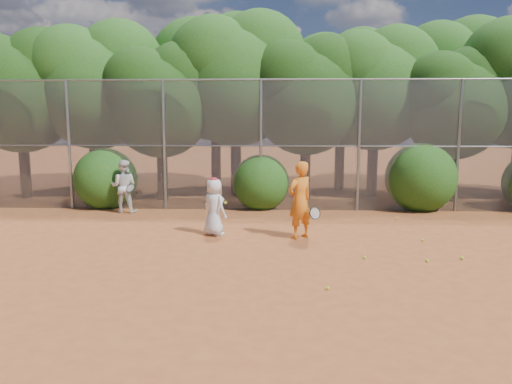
{
  "coord_description": "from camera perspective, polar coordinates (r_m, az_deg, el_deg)",
  "views": [
    {
      "loc": [
        -0.5,
        -9.37,
        2.92
      ],
      "look_at": [
        -1.0,
        2.5,
        1.1
      ],
      "focal_mm": 35.0,
      "sensor_mm": 36.0,
      "label": 1
    }
  ],
  "objects": [
    {
      "name": "ball_0",
      "position": [
        10.69,
        18.99,
        -7.44
      ],
      "size": [
        0.07,
        0.07,
        0.07
      ],
      "primitive_type": "sphere",
      "color": "#BAD526",
      "rests_on": "ground"
    },
    {
      "name": "tree_0",
      "position": [
        19.59,
        -25.24,
        10.86
      ],
      "size": [
        4.38,
        3.81,
        6.0
      ],
      "color": "black",
      "rests_on": "ground"
    },
    {
      "name": "ball_3",
      "position": [
        11.14,
        22.49,
        -6.99
      ],
      "size": [
        0.07,
        0.07,
        0.07
      ],
      "primitive_type": "sphere",
      "color": "#BAD526",
      "rests_on": "ground"
    },
    {
      "name": "tree_5",
      "position": [
        18.78,
        13.62,
        11.92
      ],
      "size": [
        4.51,
        3.92,
        6.17
      ],
      "color": "black",
      "rests_on": "ground"
    },
    {
      "name": "tree_1",
      "position": [
        19.07,
        -17.74,
        12.05
      ],
      "size": [
        4.64,
        4.03,
        6.35
      ],
      "color": "black",
      "rests_on": "ground"
    },
    {
      "name": "ball_1",
      "position": [
        12.39,
        18.5,
        -5.22
      ],
      "size": [
        0.07,
        0.07,
        0.07
      ],
      "primitive_type": "sphere",
      "color": "#BAD526",
      "rests_on": "ground"
    },
    {
      "name": "ball_4",
      "position": [
        10.59,
        12.31,
        -7.31
      ],
      "size": [
        0.07,
        0.07,
        0.07
      ],
      "primitive_type": "sphere",
      "color": "#BAD526",
      "rests_on": "ground"
    },
    {
      "name": "ball_2",
      "position": [
        8.67,
        8.22,
        -10.83
      ],
      "size": [
        0.07,
        0.07,
        0.07
      ],
      "primitive_type": "sphere",
      "color": "#BAD526",
      "rests_on": "ground"
    },
    {
      "name": "tree_12",
      "position": [
        21.85,
        21.79,
        12.29
      ],
      "size": [
        5.02,
        4.37,
        6.88
      ],
      "color": "black",
      "rests_on": "ground"
    },
    {
      "name": "ground",
      "position": [
        9.83,
        5.29,
        -8.62
      ],
      "size": [
        80.0,
        80.0,
        0.0
      ],
      "primitive_type": "plane",
      "color": "#964921",
      "rests_on": "ground"
    },
    {
      "name": "bush_2",
      "position": [
        16.4,
        18.32,
        1.9
      ],
      "size": [
        2.2,
        2.2,
        2.2
      ],
      "primitive_type": "sphere",
      "color": "#1C4912",
      "rests_on": "ground"
    },
    {
      "name": "bush_0",
      "position": [
        16.71,
        -16.83,
        1.74
      ],
      "size": [
        2.0,
        2.0,
        2.0
      ],
      "primitive_type": "sphere",
      "color": "#1C4912",
      "rests_on": "ground"
    },
    {
      "name": "tree_11",
      "position": [
        20.21,
        9.9,
        12.12
      ],
      "size": [
        4.64,
        4.03,
        6.35
      ],
      "color": "black",
      "rests_on": "ground"
    },
    {
      "name": "bush_1",
      "position": [
        15.8,
        0.57,
        1.37
      ],
      "size": [
        1.8,
        1.8,
        1.8
      ],
      "primitive_type": "sphere",
      "color": "#1C4912",
      "rests_on": "ground"
    },
    {
      "name": "player_yellow",
      "position": [
        11.94,
        5.04,
        -0.93
      ],
      "size": [
        0.91,
        0.77,
        1.86
      ],
      "rotation": [
        0.0,
        0.0,
        3.81
      ],
      "color": "orange",
      "rests_on": "ground"
    },
    {
      "name": "tree_4",
      "position": [
        17.65,
        5.94,
        11.39
      ],
      "size": [
        4.19,
        3.64,
        5.73
      ],
      "color": "black",
      "rests_on": "ground"
    },
    {
      "name": "tree_2",
      "position": [
        17.66,
        -10.71,
        10.72
      ],
      "size": [
        3.99,
        3.47,
        5.47
      ],
      "color": "black",
      "rests_on": "ground"
    },
    {
      "name": "tree_3",
      "position": [
        18.32,
        -2.16,
        13.33
      ],
      "size": [
        4.89,
        4.26,
        6.7
      ],
      "color": "black",
      "rests_on": "ground"
    },
    {
      "name": "player_white",
      "position": [
        15.62,
        -14.89,
        0.63
      ],
      "size": [
        0.87,
        0.76,
        1.6
      ],
      "rotation": [
        0.0,
        0.0,
        3.15
      ],
      "color": "white",
      "rests_on": "ground"
    },
    {
      "name": "ball_5",
      "position": [
        14.69,
        15.73,
        -2.94
      ],
      "size": [
        0.07,
        0.07,
        0.07
      ],
      "primitive_type": "sphere",
      "color": "#BAD526",
      "rests_on": "ground"
    },
    {
      "name": "tree_10",
      "position": [
        20.63,
        -4.51,
        13.44
      ],
      "size": [
        5.15,
        4.48,
        7.06
      ],
      "color": "black",
      "rests_on": "ground"
    },
    {
      "name": "tree_6",
      "position": [
        18.43,
        21.9,
        9.8
      ],
      "size": [
        3.86,
        3.36,
        5.29
      ],
      "color": "black",
      "rests_on": "ground"
    },
    {
      "name": "tree_9",
      "position": [
        21.58,
        -18.18,
        12.06
      ],
      "size": [
        4.83,
        4.2,
        6.62
      ],
      "color": "black",
      "rests_on": "ground"
    },
    {
      "name": "player_teen",
      "position": [
        12.27,
        -4.81,
        -1.67
      ],
      "size": [
        0.82,
        0.79,
        1.44
      ],
      "rotation": [
        0.0,
        0.0,
        2.44
      ],
      "color": "white",
      "rests_on": "ground"
    },
    {
      "name": "fence_back",
      "position": [
        15.4,
        3.84,
        5.47
      ],
      "size": [
        20.05,
        0.09,
        4.03
      ],
      "color": "gray",
      "rests_on": "ground"
    }
  ]
}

